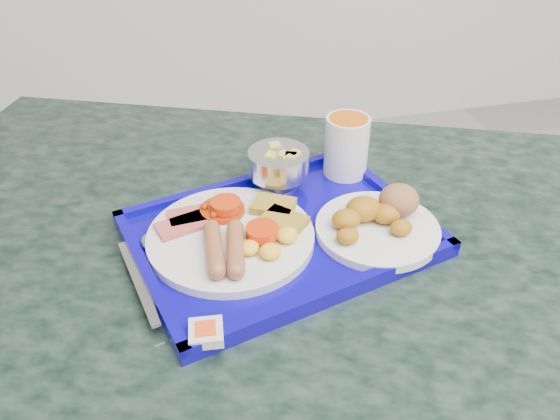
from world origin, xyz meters
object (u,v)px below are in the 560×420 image
table (281,351)px  juice_cup (347,144)px  tray (280,235)px  fruit_bowl (279,164)px  bread_plate (379,220)px  main_plate (235,234)px

table → juice_cup: size_ratio=15.46×
tray → juice_cup: juice_cup is taller
fruit_bowl → bread_plate: bearing=-51.8°
tray → main_plate: (-0.07, -0.00, 0.02)m
bread_plate → juice_cup: size_ratio=1.78×
main_plate → bread_plate: bearing=-6.5°
tray → fruit_bowl: size_ratio=4.86×
table → fruit_bowl: (0.03, 0.15, 0.27)m
juice_cup → main_plate: bearing=-146.7°
table → tray: tray is taller
table → tray: bearing=80.6°
tray → bread_plate: bread_plate is taller
tray → juice_cup: size_ratio=4.69×
main_plate → bread_plate: 0.21m
tray → bread_plate: bearing=-11.1°
fruit_bowl → juice_cup: juice_cup is taller
table → fruit_bowl: 0.31m
tray → bread_plate: 0.15m
bread_plate → tray: bearing=168.9°
table → bread_plate: bearing=1.1°
bread_plate → fruit_bowl: fruit_bowl is taller
juice_cup → tray: bearing=-137.1°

